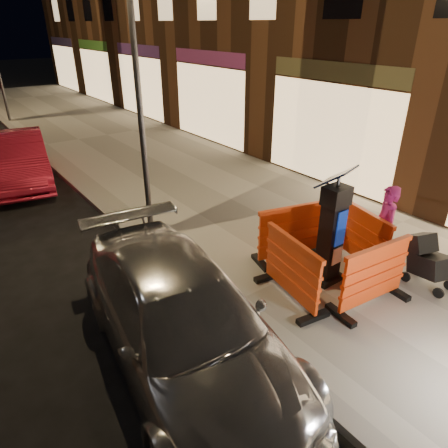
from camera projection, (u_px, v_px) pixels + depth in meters
ground_plane at (222, 315)px, 6.82m from camera, size 120.00×120.00×0.00m
sidewalk at (336, 256)px, 8.39m from camera, size 6.00×60.00×0.15m
kerb at (222, 312)px, 6.78m from camera, size 0.30×60.00×0.15m
parking_kiosk at (332, 230)px, 7.05m from camera, size 0.78×0.78×2.08m
barrier_front at (374, 276)px, 6.57m from camera, size 1.55×0.78×1.16m
barrier_back at (291, 233)px, 7.93m from camera, size 1.60×0.97×1.16m
barrier_kerbside at (292, 270)px, 6.75m from camera, size 0.85×1.57×1.16m
barrier_bldgside at (361, 238)px, 7.76m from camera, size 0.95×1.59×1.16m
car_silver at (185, 358)px, 5.94m from camera, size 2.76×5.31×1.47m
car_red at (24, 182)px, 12.49m from camera, size 2.35×4.79×1.51m
man at (383, 229)px, 7.51m from camera, size 0.71×0.74×1.70m
stroller at (431, 263)px, 7.14m from camera, size 0.72×0.89×0.96m
street_lamp_mid at (139, 99)px, 7.68m from camera, size 0.12×0.12×6.00m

